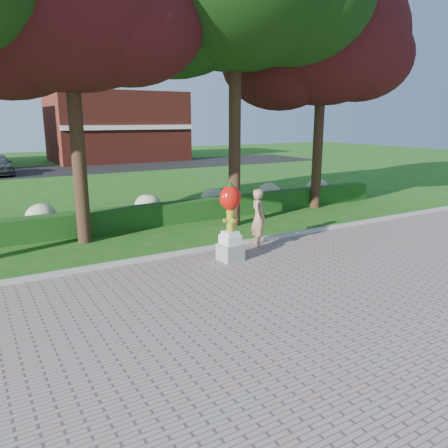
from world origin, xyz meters
name	(u,v)px	position (x,y,z in m)	size (l,w,h in m)	color
ground	(232,289)	(0.00, 0.00, 0.00)	(100.00, 100.00, 0.00)	#165A17
walkway	(363,369)	(0.00, -4.00, 0.02)	(40.00, 14.00, 0.04)	gray
curb	(179,254)	(0.00, 3.00, 0.07)	(40.00, 0.18, 0.15)	#ADADA5
lawn_hedge	(133,217)	(0.00, 7.00, 0.40)	(24.00, 0.70, 0.80)	#184012
hydrangea_row	(138,207)	(0.57, 8.00, 0.55)	(20.10, 1.10, 0.99)	#ABAF85
street	(42,171)	(0.00, 28.00, 0.01)	(50.00, 8.00, 0.02)	black
building_right	(117,127)	(8.00, 34.00, 3.20)	(12.00, 8.00, 6.40)	maroon
tree_mid_left	(62,1)	(-2.10, 6.08, 7.30)	(8.25, 7.04, 10.69)	black
tree_far_right	(320,45)	(8.40, 6.58, 6.97)	(7.88, 6.72, 10.21)	black
hydrant_sculpture	(230,220)	(1.06, 1.81, 1.21)	(0.64, 0.64, 2.21)	gray
woman	(258,218)	(2.57, 2.60, 0.95)	(0.66, 0.43, 1.82)	#A67B5F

